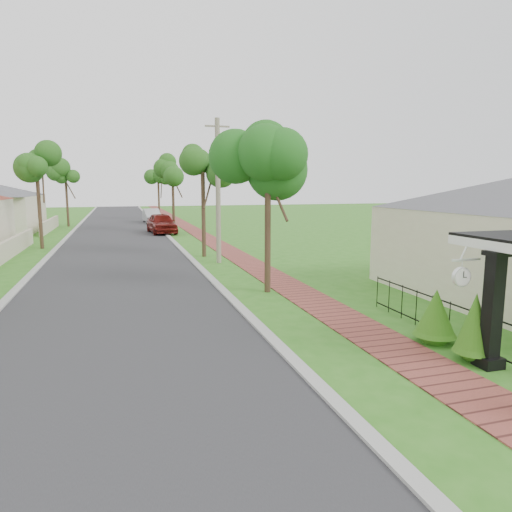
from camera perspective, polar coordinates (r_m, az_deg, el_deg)
name	(u,v)px	position (r m, az deg, el deg)	size (l,w,h in m)	color
ground	(272,373)	(9.73, 2.01, -14.47)	(160.00, 160.00, 0.00)	#2F701A
road	(118,250)	(28.72, -16.81, 0.73)	(7.00, 120.00, 0.02)	#28282B
kerb_right	(179,248)	(28.94, -9.57, 1.04)	(0.30, 120.00, 0.10)	#9E9E99
kerb_left	(53,252)	(28.97, -24.04, 0.41)	(0.30, 120.00, 0.10)	#9E9E99
sidewalk	(220,246)	(29.37, -4.53, 1.25)	(1.50, 120.00, 0.03)	brown
porch_post	(492,316)	(10.89, 27.40, -6.70)	(0.48, 0.48, 2.52)	black
picket_fence	(469,328)	(11.97, 25.07, -8.11)	(0.03, 8.02, 1.00)	black
street_trees	(117,176)	(35.31, -16.96, 9.55)	(10.70, 37.65, 5.89)	#382619
hedge_row	(501,337)	(10.66, 28.26, -8.96)	(0.91, 5.09, 2.02)	#1C5F13
parked_car_red	(162,223)	(37.81, -11.73, 4.02)	(1.93, 4.79, 1.63)	maroon
parked_car_white	(152,216)	(48.86, -12.90, 4.91)	(1.52, 4.36, 1.44)	#BCBCBE
near_tree	(268,164)	(16.30, 1.50, 11.42)	(2.24, 2.24, 5.76)	#382619
utility_pole	(218,191)	(22.67, -4.77, 8.13)	(1.20, 0.24, 7.06)	gray
station_clock	(462,275)	(10.66, 24.32, -2.23)	(0.71, 0.13, 0.60)	white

